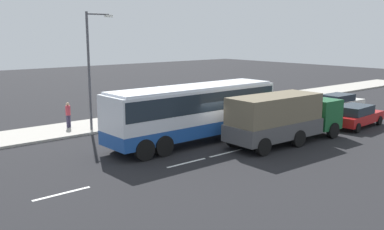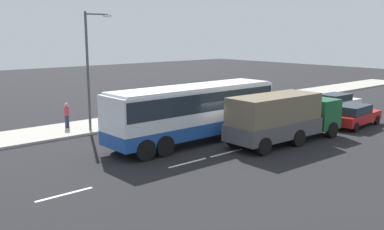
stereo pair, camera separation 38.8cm
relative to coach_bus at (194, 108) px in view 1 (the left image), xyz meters
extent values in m
plane|color=black|center=(0.66, -1.01, -2.06)|extent=(120.00, 120.00, 0.00)
cube|color=#A8A399|center=(0.66, 7.61, -1.98)|extent=(80.00, 4.00, 0.15)
cube|color=white|center=(-9.38, -2.91, -2.05)|extent=(2.40, 0.16, 0.01)
cube|color=white|center=(-2.95, -2.91, -2.05)|extent=(2.40, 0.16, 0.01)
cube|color=white|center=(-0.21, -2.91, -2.05)|extent=(2.40, 0.16, 0.01)
cube|color=white|center=(5.25, -2.91, -2.05)|extent=(2.40, 0.16, 0.01)
cube|color=white|center=(15.53, -2.91, -2.05)|extent=(2.40, 0.16, 0.01)
cube|color=white|center=(15.44, -2.91, -2.05)|extent=(2.40, 0.16, 0.01)
cube|color=#1E4C9E|center=(0.00, 0.00, -1.13)|extent=(11.05, 2.61, 0.74)
cube|color=silver|center=(0.00, 0.00, 0.19)|extent=(11.05, 2.61, 1.89)
cube|color=#1E2833|center=(0.00, 0.00, 0.46)|extent=(10.83, 2.64, 1.04)
cube|color=#1E2833|center=(5.47, 0.03, 0.28)|extent=(0.13, 2.35, 1.51)
cube|color=silver|center=(0.00, 0.00, 1.19)|extent=(10.61, 2.46, 0.12)
cylinder|color=black|center=(3.91, 1.25, -1.51)|extent=(1.10, 0.31, 1.10)
cylinder|color=black|center=(3.93, -1.20, -1.51)|extent=(1.10, 0.31, 1.10)
cylinder|color=black|center=(-3.12, 1.21, -1.51)|extent=(1.10, 0.31, 1.10)
cylinder|color=black|center=(-3.11, -1.24, -1.51)|extent=(1.10, 0.31, 1.10)
cylinder|color=black|center=(-4.32, 1.20, -1.51)|extent=(1.10, 0.31, 1.10)
cylinder|color=black|center=(-4.31, -1.25, -1.51)|extent=(1.10, 0.31, 1.10)
cube|color=#19592D|center=(7.13, -3.58, -0.67)|extent=(1.88, 2.40, 1.81)
cube|color=#4C4C4F|center=(3.04, -3.44, -1.13)|extent=(6.05, 2.54, 0.90)
cube|color=#6B604C|center=(3.04, -3.44, 0.07)|extent=(5.81, 2.44, 1.48)
cylinder|color=black|center=(7.17, -2.46, -1.58)|extent=(0.97, 0.31, 0.96)
cylinder|color=black|center=(7.09, -4.70, -1.58)|extent=(0.97, 0.31, 0.96)
cylinder|color=black|center=(3.88, -2.35, -1.58)|extent=(0.97, 0.31, 0.96)
cylinder|color=black|center=(3.81, -4.59, -1.58)|extent=(0.97, 0.31, 0.96)
cylinder|color=black|center=(0.99, -2.25, -1.58)|extent=(0.97, 0.31, 0.96)
cylinder|color=black|center=(0.92, -4.50, -1.58)|extent=(0.97, 0.31, 0.96)
cube|color=white|center=(15.25, -0.20, -1.41)|extent=(4.56, 1.91, 0.66)
cube|color=#1E2833|center=(14.89, -0.19, -0.81)|extent=(2.52, 1.73, 0.52)
cylinder|color=black|center=(16.88, 0.66, -1.74)|extent=(0.64, 0.21, 0.64)
cylinder|color=black|center=(16.86, -1.11, -1.74)|extent=(0.64, 0.21, 0.64)
cylinder|color=black|center=(13.65, 0.71, -1.74)|extent=(0.64, 0.21, 0.64)
cylinder|color=black|center=(13.62, -1.06, -1.74)|extent=(0.64, 0.21, 0.64)
cube|color=#B21919|center=(11.18, -3.92, -1.43)|extent=(4.82, 2.20, 0.62)
cube|color=#1E2833|center=(10.83, -3.95, -0.83)|extent=(2.70, 1.89, 0.57)
cylinder|color=black|center=(12.81, -2.91, -1.74)|extent=(0.65, 0.25, 0.64)
cylinder|color=black|center=(12.94, -4.67, -1.74)|extent=(0.65, 0.25, 0.64)
cylinder|color=black|center=(9.42, -3.17, -1.74)|extent=(0.65, 0.25, 0.64)
cylinder|color=black|center=(9.56, -4.93, -1.74)|extent=(0.65, 0.25, 0.64)
cube|color=silver|center=(10.68, 3.37, -1.43)|extent=(4.22, 1.89, 0.61)
cube|color=black|center=(10.28, 3.36, -0.89)|extent=(2.35, 1.68, 0.47)
cylinder|color=black|center=(12.07, 4.25, -1.74)|extent=(0.65, 0.23, 0.64)
cylinder|color=black|center=(12.14, 2.61, -1.74)|extent=(0.65, 0.23, 0.64)
cylinder|color=black|center=(9.22, 4.13, -1.74)|extent=(0.65, 0.23, 0.64)
cylinder|color=black|center=(9.29, 2.49, -1.74)|extent=(0.65, 0.23, 0.64)
cylinder|color=brown|center=(1.85, 7.01, -1.47)|extent=(0.14, 0.14, 0.87)
cylinder|color=brown|center=(1.80, 6.86, -1.47)|extent=(0.14, 0.14, 0.87)
cylinder|color=gold|center=(1.82, 6.94, -0.72)|extent=(0.32, 0.32, 0.65)
sphere|color=tan|center=(1.82, 6.94, -0.27)|extent=(0.23, 0.23, 0.23)
cylinder|color=#38334C|center=(-4.25, 7.89, -1.49)|extent=(0.14, 0.14, 0.83)
cylinder|color=#38334C|center=(-4.09, 7.91, -1.49)|extent=(0.14, 0.14, 0.83)
cylinder|color=#B2333F|center=(-4.17, 7.90, -0.77)|extent=(0.32, 0.32, 0.62)
sphere|color=tan|center=(-4.17, 7.90, -0.34)|extent=(0.22, 0.22, 0.22)
cylinder|color=#47474C|center=(-3.30, 6.38, 1.83)|extent=(0.16, 0.16, 7.46)
cylinder|color=#47474C|center=(-2.53, 6.38, 5.41)|extent=(1.55, 0.10, 0.10)
cube|color=silver|center=(-1.76, 6.38, 5.31)|extent=(0.50, 0.24, 0.16)
camera|label=1|loc=(-15.92, -18.68, 4.23)|focal=40.34mm
camera|label=2|loc=(-16.21, -18.43, 4.23)|focal=40.34mm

